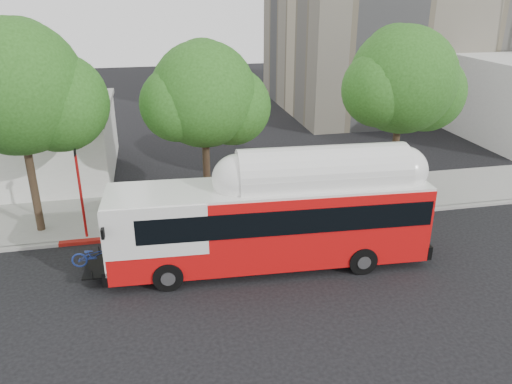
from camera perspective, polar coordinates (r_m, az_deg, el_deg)
ground at (r=20.69m, az=-0.62°, el=-8.96°), size 120.00×120.00×0.00m
sidewalk at (r=26.35m, az=-3.45°, el=-1.63°), size 60.00×5.00×0.15m
curb_strip at (r=24.02m, az=-2.48°, el=-4.09°), size 60.00×0.30×0.15m
red_curb_segment at (r=23.77m, az=-9.65°, el=-4.69°), size 10.00×0.32×0.16m
street_tree_left at (r=23.82m, az=-24.52°, el=10.33°), size 6.67×5.80×9.74m
street_tree_mid at (r=24.08m, az=-5.02°, el=10.62°), size 5.75×5.00×8.62m
street_tree_right at (r=26.95m, az=17.15°, el=11.74°), size 6.21×5.40×9.18m
transit_bus at (r=20.26m, az=1.79°, el=-3.59°), size 13.81×3.49×4.05m
signal_pole at (r=23.50m, az=-19.37°, el=-0.31°), size 0.12×0.41×4.31m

